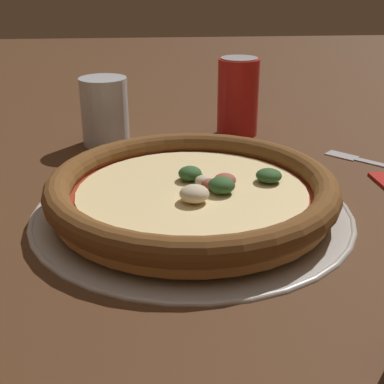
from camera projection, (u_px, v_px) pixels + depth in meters
ground_plane at (192, 213)px, 0.61m from camera, size 3.00×3.00×0.00m
pizza_tray at (192, 210)px, 0.61m from camera, size 0.36×0.36×0.01m
pizza at (192, 190)px, 0.60m from camera, size 0.33×0.33×0.04m
drinking_cup at (105, 111)px, 0.82m from camera, size 0.07×0.07×0.10m
fork at (376, 163)px, 0.75m from camera, size 0.13×0.13×0.00m
beverage_can at (238, 97)px, 0.86m from camera, size 0.07×0.07×0.12m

